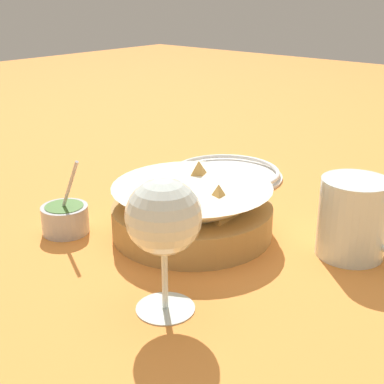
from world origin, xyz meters
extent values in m
plane|color=orange|center=(0.00, 0.00, 0.00)|extent=(4.00, 4.00, 0.00)
cylinder|color=#B2894C|center=(-0.02, 0.03, 0.02)|extent=(0.24, 0.24, 0.05)
cone|color=#EDE5C6|center=(-0.02, 0.03, 0.04)|extent=(0.23, 0.23, 0.07)
cylinder|color=#3D842D|center=(-0.02, 0.03, 0.02)|extent=(0.18, 0.18, 0.01)
pyramid|color=gold|center=(0.03, 0.02, 0.06)|extent=(0.09, 0.09, 0.06)
pyramid|color=gold|center=(-0.05, 0.07, 0.06)|extent=(0.07, 0.08, 0.07)
pyramid|color=gold|center=(-0.05, -0.02, 0.05)|extent=(0.06, 0.07, 0.05)
cylinder|color=#B7B7BC|center=(-0.16, -0.09, 0.02)|extent=(0.07, 0.07, 0.04)
cylinder|color=#42702D|center=(-0.16, -0.09, 0.03)|extent=(0.06, 0.06, 0.03)
cylinder|color=#B7B7BC|center=(-0.15, -0.09, 0.07)|extent=(0.06, 0.01, 0.11)
cylinder|color=silver|center=(0.09, -0.14, 0.00)|extent=(0.07, 0.07, 0.00)
cylinder|color=silver|center=(0.09, -0.14, 0.04)|extent=(0.01, 0.01, 0.08)
sphere|color=silver|center=(0.09, -0.14, 0.11)|extent=(0.08, 0.08, 0.08)
sphere|color=#E5B77F|center=(0.09, -0.14, 0.10)|extent=(0.06, 0.06, 0.06)
cylinder|color=silver|center=(0.18, 0.12, 0.05)|extent=(0.09, 0.09, 0.11)
cylinder|color=gold|center=(0.18, 0.12, 0.04)|extent=(0.07, 0.07, 0.08)
cylinder|color=white|center=(-0.14, 0.26, 0.00)|extent=(0.22, 0.22, 0.01)
torus|color=white|center=(-0.14, 0.26, 0.01)|extent=(0.21, 0.21, 0.01)
camera|label=1|loc=(0.45, -0.52, 0.34)|focal=50.00mm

